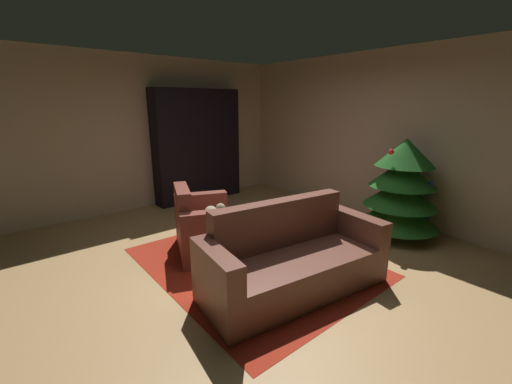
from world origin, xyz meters
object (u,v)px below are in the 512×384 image
Objects in this scene: decorated_tree at (401,188)px; bottle_on_table at (242,222)px; couch_red at (293,262)px; book_stack_on_table at (263,225)px; bookshelf_unit at (202,146)px; armchair_red at (204,228)px; coffee_table at (260,231)px.

bottle_on_table is at bearing -109.04° from decorated_tree.
couch_red is 1.43× the size of decorated_tree.
book_stack_on_table is 0.15× the size of decorated_tree.
bookshelf_unit is at bearing 163.42° from couch_red.
armchair_red is 5.58× the size of book_stack_on_table.
decorated_tree is (0.79, 2.28, 0.20)m from bottle_on_table.
armchair_red is 0.80m from coffee_table.
bottle_on_table is (-0.12, -0.18, 0.13)m from coffee_table.
coffee_table is 0.55× the size of decorated_tree.
coffee_table is 3.65× the size of book_stack_on_table.
bookshelf_unit is 1.80× the size of armchair_red.
bottle_on_table reaches higher than book_stack_on_table.
couch_red reaches higher than bottle_on_table.
bottle_on_table is 2.42m from decorated_tree.
bottle_on_table is at bearing -21.83° from bookshelf_unit.
book_stack_on_table is (-0.63, 0.14, 0.18)m from couch_red.
bookshelf_unit is 10.02× the size of book_stack_on_table.
bookshelf_unit reaches higher than coffee_table.
bookshelf_unit is at bearing 162.20° from coffee_table.
armchair_red is 0.84× the size of decorated_tree.
armchair_red is at bearing -170.04° from couch_red.
decorated_tree reaches higher than coffee_table.
armchair_red is 0.86m from book_stack_on_table.
armchair_red reaches higher than bottle_on_table.
decorated_tree reaches higher than couch_red.
decorated_tree is at bearing 70.96° from bottle_on_table.
bookshelf_unit is 3.05m from bottle_on_table.
coffee_table is at bearing -17.80° from bookshelf_unit.
armchair_red is 1.53× the size of coffee_table.
couch_red is at bearing 9.96° from armchair_red.
decorated_tree is at bearing 90.41° from couch_red.
decorated_tree reaches higher than book_stack_on_table.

